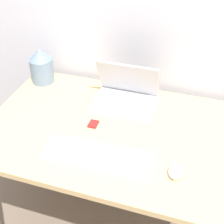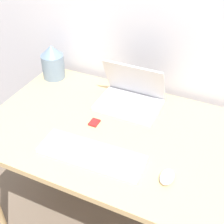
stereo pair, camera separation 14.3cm
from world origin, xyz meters
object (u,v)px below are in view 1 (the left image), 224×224
(vase, at_px, (41,66))
(mp3_player, at_px, (93,124))
(keyboard, at_px, (97,156))
(mouse, at_px, (175,171))
(laptop, at_px, (126,95))

(vase, height_order, mp3_player, vase)
(vase, bearing_deg, keyboard, -43.99)
(mouse, bearing_deg, keyboard, -178.25)
(laptop, bearing_deg, keyboard, -91.20)
(keyboard, bearing_deg, mouse, 1.75)
(keyboard, relative_size, vase, 2.29)
(keyboard, bearing_deg, mp3_player, 114.18)
(laptop, relative_size, mouse, 3.68)
(laptop, relative_size, mp3_player, 5.75)
(laptop, xyz_separation_m, mp3_player, (-0.10, -0.23, -0.05))
(laptop, height_order, keyboard, laptop)
(vase, bearing_deg, laptop, -7.16)
(mp3_player, bearing_deg, laptop, 66.06)
(laptop, height_order, mp3_player, laptop)
(keyboard, xyz_separation_m, mp3_player, (-0.09, 0.20, -0.01))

